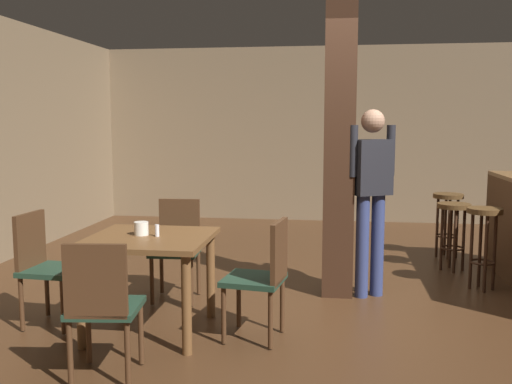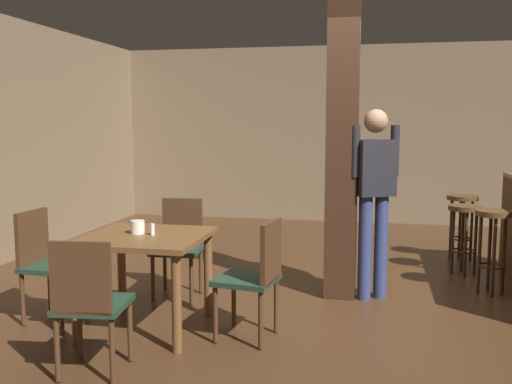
% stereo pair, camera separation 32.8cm
% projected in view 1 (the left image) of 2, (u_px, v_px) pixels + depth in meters
% --- Properties ---
extents(ground_plane, '(10.80, 10.80, 0.00)m').
position_uv_depth(ground_plane, '(354.00, 310.00, 4.90)').
color(ground_plane, '#422816').
extents(wall_back, '(8.00, 0.10, 2.80)m').
position_uv_depth(wall_back, '(347.00, 135.00, 9.15)').
color(wall_back, '#756047').
rests_on(wall_back, ground_plane).
extents(pillar, '(0.28, 0.28, 2.80)m').
position_uv_depth(pillar, '(339.00, 145.00, 5.19)').
color(pillar, '#382114').
rests_on(pillar, ground_plane).
extents(dining_table, '(0.91, 0.91, 0.75)m').
position_uv_depth(dining_table, '(150.00, 253.00, 4.32)').
color(dining_table, brown).
rests_on(dining_table, ground_plane).
extents(chair_south, '(0.46, 0.46, 0.89)m').
position_uv_depth(chair_south, '(102.00, 303.00, 3.49)').
color(chair_south, '#1E3828').
rests_on(chair_south, ground_plane).
extents(chair_west, '(0.45, 0.45, 0.89)m').
position_uv_depth(chair_west, '(44.00, 263.00, 4.49)').
color(chair_west, '#1E3828').
rests_on(chair_west, ground_plane).
extents(chair_north, '(0.44, 0.44, 0.89)m').
position_uv_depth(chair_north, '(177.00, 243.00, 5.19)').
color(chair_north, '#1E3828').
rests_on(chair_north, ground_plane).
extents(chair_east, '(0.48, 0.48, 0.89)m').
position_uv_depth(chair_east, '(264.00, 273.00, 4.18)').
color(chair_east, '#1E3828').
rests_on(chair_east, ground_plane).
extents(napkin_cup, '(0.11, 0.11, 0.10)m').
position_uv_depth(napkin_cup, '(141.00, 228.00, 4.35)').
color(napkin_cup, silver).
rests_on(napkin_cup, dining_table).
extents(salt_shaker, '(0.03, 0.03, 0.09)m').
position_uv_depth(salt_shaker, '(157.00, 231.00, 4.29)').
color(salt_shaker, silver).
rests_on(salt_shaker, dining_table).
extents(standing_person, '(0.45, 0.34, 1.72)m').
position_uv_depth(standing_person, '(371.00, 189.00, 5.18)').
color(standing_person, black).
rests_on(standing_person, ground_plane).
extents(bar_stool_near, '(0.33, 0.33, 0.79)m').
position_uv_depth(bar_stool_near, '(484.00, 230.00, 5.43)').
color(bar_stool_near, '#4C3319').
rests_on(bar_stool_near, ground_plane).
extents(bar_stool_mid, '(0.35, 0.35, 0.74)m').
position_uv_depth(bar_stool_mid, '(453.00, 220.00, 6.14)').
color(bar_stool_mid, '#4C3319').
rests_on(bar_stool_mid, ground_plane).
extents(bar_stool_far, '(0.35, 0.35, 0.76)m').
position_uv_depth(bar_stool_far, '(448.00, 210.00, 6.74)').
color(bar_stool_far, '#4C3319').
rests_on(bar_stool_far, ground_plane).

